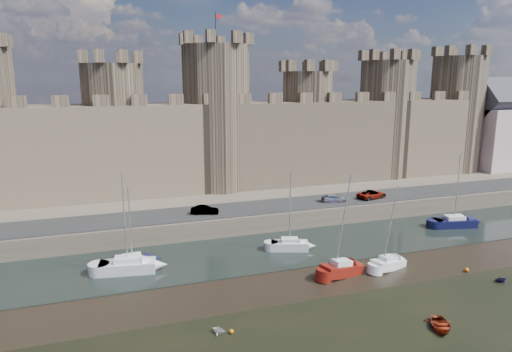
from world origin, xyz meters
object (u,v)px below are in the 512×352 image
object	(u,v)px
car_1	(205,210)
car_3	(372,194)
sailboat_4	(341,268)
sailboat_0	(127,265)
sailboat_1	(132,261)
sailboat_5	(388,263)
sailboat_3	(454,222)
sailboat_2	(290,244)
car_2	(334,198)

from	to	relation	value
car_1	car_3	distance (m)	25.79
car_3	sailboat_4	distance (m)	23.79
car_1	car_3	bearing A→B (deg)	-72.12
car_3	sailboat_0	distance (m)	37.96
sailboat_1	sailboat_4	size ratio (longest dim) A/B	0.81
sailboat_1	sailboat_5	size ratio (longest dim) A/B	0.96
sailboat_3	sailboat_5	distance (m)	19.42
car_3	sailboat_0	world-z (taller)	sailboat_0
car_1	sailboat_2	bearing A→B (deg)	-122.25
sailboat_4	sailboat_5	world-z (taller)	sailboat_4
sailboat_4	sailboat_5	bearing A→B (deg)	-13.66
car_1	car_3	size ratio (longest dim) A/B	0.77
sailboat_2	car_3	bearing A→B (deg)	47.94
sailboat_4	car_3	bearing A→B (deg)	36.99
car_2	sailboat_1	size ratio (longest dim) A/B	0.43
car_1	sailboat_4	world-z (taller)	sailboat_4
sailboat_1	sailboat_3	distance (m)	43.50
sailboat_0	car_1	bearing A→B (deg)	52.71
car_1	car_3	xyz separation A→B (m)	(25.79, -0.01, 0.06)
sailboat_3	sailboat_0	bearing A→B (deg)	-166.52
sailboat_2	car_2	bearing A→B (deg)	60.09
car_1	sailboat_3	bearing A→B (deg)	-87.17
sailboat_0	sailboat_4	world-z (taller)	sailboat_4
car_1	sailboat_0	bearing A→B (deg)	151.68
car_3	sailboat_3	world-z (taller)	sailboat_3
sailboat_2	sailboat_0	bearing A→B (deg)	-159.92
car_2	sailboat_1	xyz separation A→B (m)	(-29.52, -8.92, -2.32)
sailboat_1	sailboat_2	xyz separation A→B (m)	(18.30, -0.93, 0.05)
sailboat_0	sailboat_3	size ratio (longest dim) A/B	1.07
sailboat_2	sailboat_5	world-z (taller)	sailboat_2
car_2	sailboat_2	xyz separation A→B (m)	(-11.22, -9.85, -2.27)
car_2	car_1	bearing A→B (deg)	100.33
car_2	sailboat_4	xyz separation A→B (m)	(-8.82, -18.19, -2.26)
sailboat_2	car_1	bearing A→B (deg)	148.64
sailboat_0	sailboat_3	world-z (taller)	sailboat_0
sailboat_0	sailboat_3	distance (m)	44.11
sailboat_0	sailboat_4	xyz separation A→B (m)	(21.29, -7.91, -0.04)
sailboat_0	sailboat_5	distance (m)	28.15
sailboat_0	sailboat_1	size ratio (longest dim) A/B	1.22
sailboat_0	sailboat_1	distance (m)	1.48
car_2	car_3	distance (m)	6.38
sailboat_1	sailboat_0	bearing A→B (deg)	-116.53
car_2	sailboat_0	xyz separation A→B (m)	(-30.11, -10.28, -2.22)
sailboat_3	sailboat_4	world-z (taller)	sailboat_4
car_3	sailboat_3	size ratio (longest dim) A/B	0.47
sailboat_4	car_2	bearing A→B (deg)	51.06
sailboat_1	sailboat_3	bearing A→B (deg)	-3.21
sailboat_4	sailboat_5	distance (m)	5.71
sailboat_5	car_2	bearing A→B (deg)	62.92
car_3	sailboat_1	size ratio (longest dim) A/B	0.54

